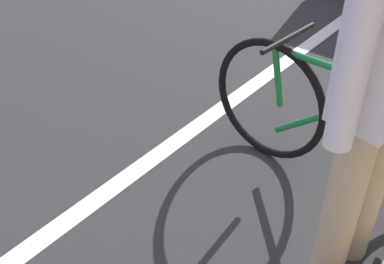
# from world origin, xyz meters

# --- Properties ---
(bicycle_at_curb) EXTENTS (1.78, 0.46, 0.80)m
(bicycle_at_curb) POSITION_xyz_m (1.32, -10.42, 0.39)
(bicycle_at_curb) COLOR black
(bicycle_at_curb) RESTS_ON ground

